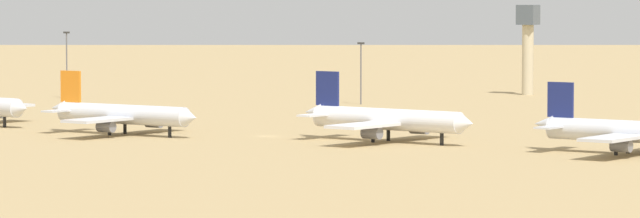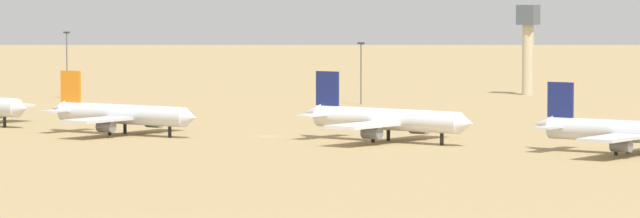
# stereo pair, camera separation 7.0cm
# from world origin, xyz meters

# --- Properties ---
(ground) EXTENTS (4000.00, 4000.00, 0.00)m
(ground) POSITION_xyz_m (0.00, 0.00, 0.00)
(ground) COLOR tan
(parked_jet_orange_2) EXTENTS (37.98, 32.06, 12.54)m
(parked_jet_orange_2) POSITION_xyz_m (-27.41, -10.91, 4.11)
(parked_jet_orange_2) COLOR silver
(parked_jet_orange_2) RESTS_ON ground
(parked_jet_navy_3) EXTENTS (39.64, 33.72, 13.11)m
(parked_jet_navy_3) POSITION_xyz_m (26.65, -0.45, 4.30)
(parked_jet_navy_3) COLOR white
(parked_jet_navy_3) RESTS_ON ground
(parked_jet_navy_4) EXTENTS (37.51, 31.73, 12.38)m
(parked_jet_navy_4) POSITION_xyz_m (76.34, -4.21, 4.06)
(parked_jet_navy_4) COLOR silver
(parked_jet_navy_4) RESTS_ON ground
(control_tower) EXTENTS (5.20, 5.20, 25.09)m
(control_tower) POSITION_xyz_m (-12.23, 162.11, 15.14)
(control_tower) COLOR #C6B793
(control_tower) RESTS_ON ground
(light_pole_west) EXTENTS (1.80, 0.50, 15.85)m
(light_pole_west) POSITION_xyz_m (-32.49, 101.09, 9.14)
(light_pole_west) COLOR #59595E
(light_pole_west) RESTS_ON ground
(light_pole_mid) EXTENTS (1.80, 0.50, 18.06)m
(light_pole_mid) POSITION_xyz_m (-112.97, 84.35, 10.27)
(light_pole_mid) COLOR #59595E
(light_pole_mid) RESTS_ON ground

